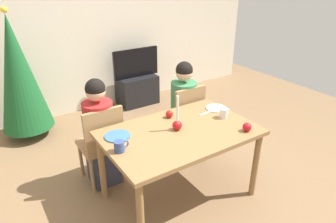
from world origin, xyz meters
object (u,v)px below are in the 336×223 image
object	(u,v)px
chair_left	(102,141)
apple_near_candle	(247,127)
dining_table	(180,139)
apple_by_left_plate	(169,114)
plate_right	(216,108)
candle_centerpiece	(177,123)
mug_right	(224,113)
chair_right	(185,116)
person_right_child	(183,111)
mug_left	(120,146)
christmas_tree	(18,74)
plate_left	(117,136)
tv_stand	(137,90)
tv	(136,63)
person_left_child	(100,135)

from	to	relation	value
chair_left	apple_near_candle	bearing A→B (deg)	-41.90
dining_table	apple_by_left_plate	size ratio (longest dim) A/B	18.53
plate_right	apple_by_left_plate	bearing A→B (deg)	169.49
candle_centerpiece	mug_right	world-z (taller)	candle_centerpiece
chair_right	plate_right	bearing A→B (deg)	-76.74
apple_by_left_plate	plate_right	bearing A→B (deg)	-10.51
person_right_child	mug_left	world-z (taller)	person_right_child
christmas_tree	plate_left	bearing A→B (deg)	-75.90
chair_right	mug_left	distance (m)	1.30
apple_near_candle	dining_table	bearing A→B (deg)	147.00
tv_stand	plate_left	distance (m)	2.49
tv	plate_right	world-z (taller)	tv
person_left_child	plate_left	size ratio (longest dim) A/B	5.09
christmas_tree	tv_stand	bearing A→B (deg)	5.27
dining_table	plate_left	size ratio (longest dim) A/B	6.08
mug_left	chair_right	bearing A→B (deg)	28.93
chair_left	plate_right	bearing A→B (deg)	-20.18
person_right_child	candle_centerpiece	xyz separation A→B (m)	(-0.51, -0.60, 0.25)
apple_near_candle	christmas_tree	bearing A→B (deg)	121.55
candle_centerpiece	mug_right	bearing A→B (deg)	-5.01
tv_stand	apple_near_candle	xyz separation A→B (m)	(-0.24, -2.63, 0.55)
plate_right	mug_right	distance (m)	0.22
person_left_child	chair_right	bearing A→B (deg)	-1.78
person_left_child	plate_left	xyz separation A→B (m)	(0.01, -0.42, 0.19)
christmas_tree	apple_near_candle	world-z (taller)	christmas_tree
christmas_tree	candle_centerpiece	world-z (taller)	christmas_tree
dining_table	apple_near_candle	bearing A→B (deg)	-33.00
candle_centerpiece	apple_by_left_plate	size ratio (longest dim) A/B	4.50
person_right_child	plate_left	distance (m)	1.13
christmas_tree	chair_right	bearing A→B (deg)	-45.40
person_left_child	tv_stand	xyz separation A→B (m)	(1.29, 1.66, -0.33)
person_left_child	apple_by_left_plate	world-z (taller)	person_left_child
person_right_child	plate_left	world-z (taller)	person_right_child
person_left_child	plate_right	xyz separation A→B (m)	(1.14, -0.45, 0.19)
chair_left	mug_left	xyz separation A→B (m)	(-0.07, -0.61, 0.29)
chair_left	person_right_child	bearing A→B (deg)	1.78
plate_left	apple_by_left_plate	bearing A→B (deg)	6.27
person_right_child	candle_centerpiece	world-z (taller)	person_right_child
tv	christmas_tree	xyz separation A→B (m)	(-1.76, -0.16, 0.17)
person_right_child	tv	bearing A→B (deg)	81.46
tv_stand	plate_left	xyz separation A→B (m)	(-1.28, -2.08, 0.52)
tv	apple_near_candle	distance (m)	2.65
dining_table	apple_near_candle	world-z (taller)	apple_near_candle
chair_right	person_left_child	distance (m)	1.04
plate_right	christmas_tree	bearing A→B (deg)	129.52
chair_left	person_left_child	bearing A→B (deg)	90.00
person_right_child	plate_right	distance (m)	0.50
candle_centerpiece	mug_left	distance (m)	0.60
chair_right	chair_left	bearing A→B (deg)	180.00
person_left_child	apple_near_candle	world-z (taller)	person_left_child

